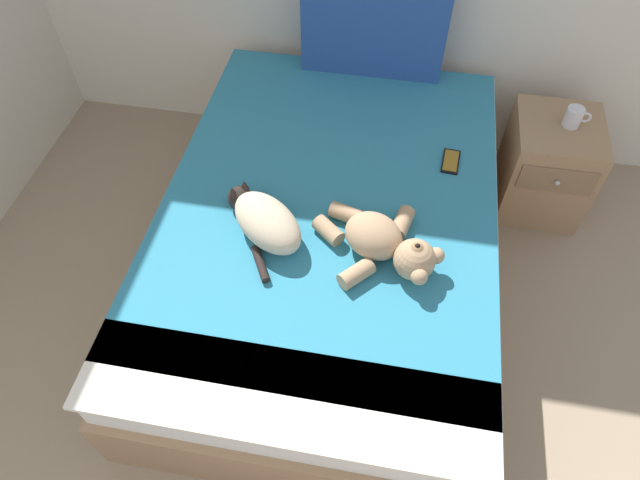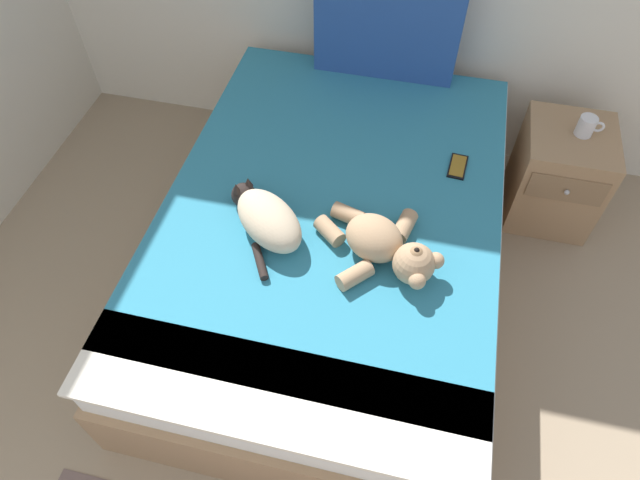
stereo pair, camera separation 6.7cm
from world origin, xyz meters
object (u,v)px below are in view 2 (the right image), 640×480
(patterned_cushion, at_px, (388,21))
(cell_phone, at_px, (458,166))
(bed, at_px, (332,243))
(cat, at_px, (266,218))
(mug, at_px, (587,126))
(nightstand, at_px, (557,175))
(teddy_bear, at_px, (385,246))

(patterned_cushion, bearing_deg, cell_phone, -55.34)
(bed, bearing_deg, cat, -135.83)
(patterned_cushion, height_order, cell_phone, patterned_cushion)
(cell_phone, distance_m, mug, 0.68)
(nightstand, bearing_deg, cell_phone, -143.77)
(cat, xyz_separation_m, cell_phone, (0.70, 0.52, -0.07))
(teddy_bear, bearing_deg, nightstand, 51.00)
(cat, bearing_deg, teddy_bear, -3.69)
(bed, distance_m, nightstand, 1.22)
(patterned_cushion, relative_size, cell_phone, 4.48)
(cat, relative_size, teddy_bear, 0.81)
(cat, bearing_deg, nightstand, 36.56)
(cat, distance_m, cell_phone, 0.87)
(bed, bearing_deg, cell_phone, 32.93)
(patterned_cushion, distance_m, teddy_bear, 1.19)
(patterned_cushion, xyz_separation_m, mug, (0.98, -0.22, -0.27))
(mug, bearing_deg, patterned_cushion, 167.54)
(teddy_bear, bearing_deg, mug, 50.24)
(bed, distance_m, patterned_cushion, 1.08)
(patterned_cushion, relative_size, nightstand, 1.33)
(patterned_cushion, xyz_separation_m, nightstand, (0.94, -0.23, -0.57))
(nightstand, relative_size, mug, 4.31)
(teddy_bear, xyz_separation_m, nightstand, (0.76, 0.93, -0.37))
(bed, distance_m, teddy_bear, 0.49)
(teddy_bear, relative_size, nightstand, 0.98)
(bed, height_order, cell_phone, cell_phone)
(teddy_bear, relative_size, cell_phone, 3.30)
(patterned_cushion, bearing_deg, teddy_bear, -80.74)
(patterned_cushion, bearing_deg, mug, -12.46)
(bed, height_order, cat, cat)
(teddy_bear, distance_m, cell_phone, 0.60)
(cell_phone, bearing_deg, patterned_cushion, 124.66)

